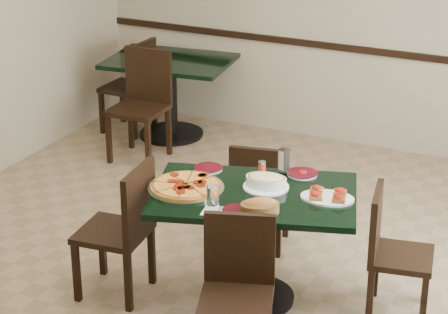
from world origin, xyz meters
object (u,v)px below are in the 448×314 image
at_px(pepperoni_pizza, 186,186).
at_px(bread_basket, 260,206).
at_px(chair_left, 125,224).
at_px(chair_near, 238,283).
at_px(back_chair_left, 134,82).
at_px(lasagna_casserole, 266,181).
at_px(main_table, 254,219).
at_px(chair_far, 259,192).
at_px(chair_right, 390,247).
at_px(back_table, 170,83).
at_px(back_chair_near, 143,98).
at_px(bruschetta_platter, 327,196).

xyz_separation_m(pepperoni_pizza, bread_basket, (0.54, -0.11, 0.02)).
height_order(chair_left, pepperoni_pizza, chair_left).
distance_m(chair_near, back_chair_left, 3.75).
bearing_deg(chair_near, lasagna_casserole, 81.71).
bearing_deg(bread_basket, lasagna_casserole, 73.93).
xyz_separation_m(back_chair_left, bread_basket, (2.38, -2.52, 0.29)).
bearing_deg(main_table, chair_far, 93.32).
height_order(chair_right, pepperoni_pizza, chair_right).
xyz_separation_m(chair_near, chair_left, (-0.92, 0.30, 0.02)).
relative_size(main_table, bread_basket, 5.11).
bearing_deg(main_table, back_table, 111.28).
bearing_deg(chair_far, chair_right, 147.53).
height_order(main_table, back_chair_left, back_chair_left).
xyz_separation_m(chair_far, chair_left, (-0.52, -0.93, 0.06)).
bearing_deg(bread_basket, chair_near, -119.22).
bearing_deg(lasagna_casserole, back_chair_near, 132.29).
bearing_deg(lasagna_casserole, bread_basket, -78.40).
bearing_deg(chair_near, chair_far, 89.33).
xyz_separation_m(chair_right, back_chair_left, (-3.04, 2.04, 0.05)).
bearing_deg(back_chair_left, main_table, 45.52).
height_order(chair_right, bruschetta_platter, chair_right).
xyz_separation_m(back_table, bruschetta_platter, (2.32, -2.23, 0.25)).
height_order(back_table, back_chair_near, back_chair_near).
relative_size(back_table, chair_far, 1.50).
distance_m(chair_right, chair_left, 1.65).
distance_m(back_chair_left, lasagna_casserole, 3.17).
bearing_deg(bruschetta_platter, chair_near, -118.82).
bearing_deg(chair_right, pepperoni_pizza, 96.41).
relative_size(chair_far, back_chair_left, 0.90).
xyz_separation_m(main_table, chair_near, (0.17, -0.60, -0.09)).
bearing_deg(lasagna_casserole, main_table, -115.01).
bearing_deg(chair_far, chair_left, 49.02).
distance_m(chair_near, bruschetta_platter, 0.81).
xyz_separation_m(back_chair_near, pepperoni_pizza, (1.46, -1.93, 0.23)).
relative_size(chair_right, pepperoni_pizza, 1.71).
relative_size(chair_near, lasagna_casserole, 3.02).
xyz_separation_m(back_table, bread_basket, (2.03, -2.58, 0.27)).
relative_size(back_chair_near, back_chair_left, 1.07).
height_order(chair_left, bruschetta_platter, chair_left).
xyz_separation_m(chair_far, chair_right, (1.04, -0.39, 0.00)).
bearing_deg(back_table, chair_left, -73.88).
height_order(chair_near, bruschetta_platter, chair_near).
xyz_separation_m(chair_near, bread_basket, (-0.03, 0.36, 0.31)).
height_order(main_table, back_table, same).
distance_m(chair_left, lasagna_casserole, 0.93).
relative_size(chair_left, pepperoni_pizza, 1.89).
bearing_deg(chair_left, chair_near, 65.44).
bearing_deg(bread_basket, bruschetta_platter, 16.18).
relative_size(back_table, bread_basket, 4.36).
bearing_deg(chair_left, back_table, -163.11).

